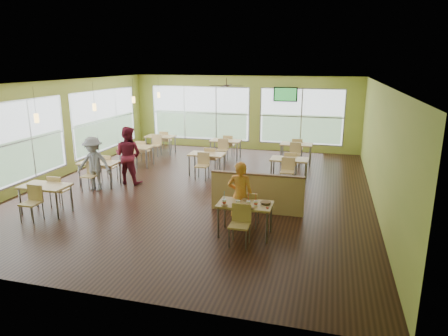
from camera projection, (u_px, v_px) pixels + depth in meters
The scene contains 20 objects.
room at pixel (201, 137), 11.89m from camera, with size 12.00×12.04×3.20m.
window_bays at pixel (161, 123), 15.45m from camera, with size 9.24×10.24×2.38m.
main_table at pixel (245, 208), 8.84m from camera, with size 1.22×1.52×0.87m.
half_wall_divider at pixel (257, 193), 10.22m from camera, with size 2.40×0.14×1.04m.
dining_tables at pixel (188, 154), 14.00m from camera, with size 6.92×8.72×0.87m.
pendant_lights at pixel (115, 103), 13.10m from camera, with size 0.11×7.31×0.86m.
ceiling_fan at pixel (227, 86), 14.34m from camera, with size 1.25×1.25×0.29m.
tv_backwall at pixel (285, 94), 16.72m from camera, with size 1.00×0.07×0.60m.
man_plaid at pixel (240, 195), 9.16m from camera, with size 0.59×0.39×1.61m, color #DB5218.
patron_maroon at pixel (128, 155), 12.61m from camera, with size 0.89×0.69×1.83m, color maroon.
patron_grey at pixel (94, 164), 11.94m from camera, with size 1.06×0.61×1.64m, color slate.
cup_blue at pixel (224, 202), 8.68m from camera, with size 0.10×0.10×0.35m.
cup_yellow at pixel (238, 203), 8.59m from camera, with size 0.11×0.11×0.38m.
cup_red_near at pixel (248, 204), 8.59m from camera, with size 0.10×0.10×0.35m.
cup_red_far at pixel (256, 203), 8.63m from camera, with size 0.09×0.09×0.32m.
food_basket at pixel (266, 203), 8.76m from camera, with size 0.23×0.23×0.05m.
ketchup_cup at pixel (267, 208), 8.51m from camera, with size 0.06×0.06×0.02m, color #9E1C05.
wrapper_left at pixel (224, 205), 8.62m from camera, with size 0.16×0.14×0.04m, color #AB8353.
wrapper_mid at pixel (246, 199), 8.99m from camera, with size 0.18×0.16×0.04m, color #AB8353.
wrapper_right at pixel (252, 208), 8.47m from camera, with size 0.13×0.11×0.03m, color #AB8353.
Camera 1 is at (3.70, -11.15, 3.78)m, focal length 32.00 mm.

